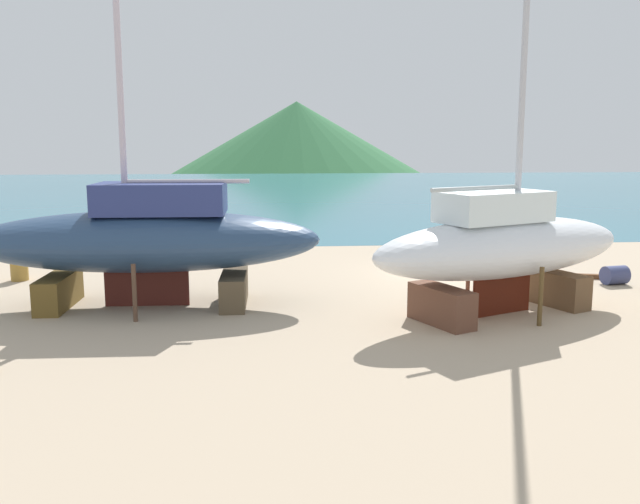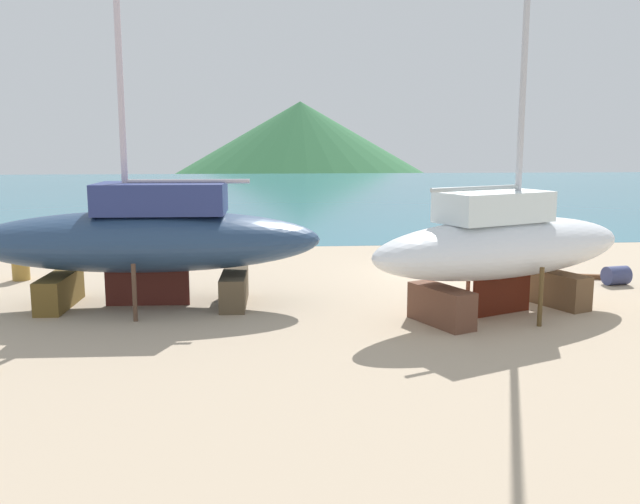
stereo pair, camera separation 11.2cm
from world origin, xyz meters
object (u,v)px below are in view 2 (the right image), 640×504
barrel_tipped_center (185,254)px  sailboat_far_slipway (503,246)px  barrel_tipped_left (21,268)px  barrel_by_slipway (616,275)px  sailboat_mid_port (147,238)px  barrel_ochre (481,260)px

barrel_tipped_center → sailboat_far_slipway: bearing=-42.8°
barrel_tipped_left → barrel_by_slipway: size_ratio=1.11×
sailboat_mid_port → barrel_tipped_center: bearing=-90.7°
barrel_ochre → barrel_tipped_left: bearing=-179.8°
barrel_tipped_left → barrel_by_slipway: 19.85m
barrel_by_slipway → barrel_tipped_left: bearing=173.2°
sailboat_far_slipway → barrel_tipped_left: sailboat_far_slipway is taller
barrel_tipped_center → barrel_ochre: (10.78, -2.89, 0.12)m
sailboat_mid_port → barrel_tipped_left: (-4.92, 3.99, -1.54)m
barrel_tipped_left → barrel_by_slipway: bearing=-6.8°
sailboat_far_slipway → barrel_by_slipway: (5.10, 3.44, -1.58)m
barrel_tipped_left → barrel_tipped_center: (5.15, 2.95, -0.11)m
sailboat_far_slipway → sailboat_mid_port: size_ratio=0.69×
sailboat_mid_port → sailboat_far_slipway: bearing=170.7°
sailboat_mid_port → barrel_ochre: bearing=-158.5°
sailboat_far_slipway → barrel_ochre: (1.32, 5.86, -1.45)m
sailboat_mid_port → barrel_ochre: (11.01, 4.05, -1.54)m
barrel_ochre → barrel_by_slipway: size_ratio=1.13×
sailboat_far_slipway → sailboat_mid_port: sailboat_mid_port is taller
sailboat_mid_port → barrel_ochre: sailboat_mid_port is taller
barrel_tipped_left → sailboat_far_slipway: bearing=-21.6°
sailboat_far_slipway → barrel_by_slipway: 6.35m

